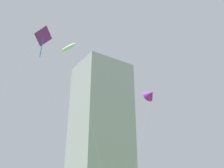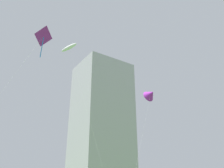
{
  "view_description": "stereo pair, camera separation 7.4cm",
  "coord_description": "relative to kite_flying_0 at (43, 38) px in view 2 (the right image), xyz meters",
  "views": [
    {
      "loc": [
        -14.73,
        -7.25,
        1.76
      ],
      "look_at": [
        -2.88,
        11.49,
        12.21
      ],
      "focal_mm": 39.84,
      "sensor_mm": 36.0,
      "label": 1
    },
    {
      "loc": [
        -14.67,
        -7.29,
        1.76
      ],
      "look_at": [
        -2.88,
        11.49,
        12.21
      ],
      "focal_mm": 39.84,
      "sensor_mm": 36.0,
      "label": 2
    }
  ],
  "objects": [
    {
      "name": "kite_flying_0",
      "position": [
        0.0,
        0.0,
        0.0
      ],
      "size": [
        10.55,
        2.33,
        23.88
      ],
      "color": "silver",
      "rests_on": "ground"
    },
    {
      "name": "kite_flying_3",
      "position": [
        23.05,
        3.81,
        -2.3
      ],
      "size": [
        7.58,
        2.22,
        22.03
      ],
      "color": "silver",
      "rests_on": "ground"
    },
    {
      "name": "kite_flying_4",
      "position": [
        6.9,
        7.53,
        4.97
      ],
      "size": [
        7.52,
        7.87,
        29.05
      ],
      "color": "silver",
      "rests_on": "ground"
    },
    {
      "name": "distant_highrise_0",
      "position": [
        48.87,
        68.28,
        9.38
      ],
      "size": [
        24.74,
        22.27,
        64.72
      ],
      "primitive_type": "cube",
      "rotation": [
        0.0,
        0.0,
        0.02
      ],
      "color": "#A8A8AD",
      "rests_on": "ground"
    }
  ]
}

